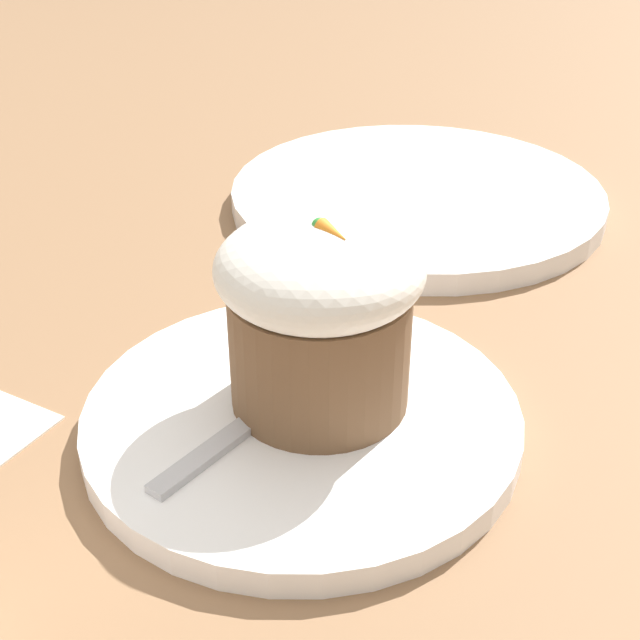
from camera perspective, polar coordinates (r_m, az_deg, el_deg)
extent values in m
plane|color=#846042|center=(0.43, -1.16, -7.07)|extent=(4.00, 4.00, 0.00)
cylinder|color=white|center=(0.43, -1.17, -6.35)|extent=(0.21, 0.21, 0.01)
cylinder|color=brown|center=(0.41, 0.00, -1.74)|extent=(0.08, 0.08, 0.06)
ellipsoid|color=white|center=(0.39, 0.00, 3.35)|extent=(0.09, 0.09, 0.04)
cone|color=orange|center=(0.37, 0.89, 5.57)|extent=(0.02, 0.01, 0.01)
sphere|color=green|center=(0.38, 0.01, 6.04)|extent=(0.01, 0.01, 0.01)
cube|color=#B7B7BC|center=(0.40, -5.69, -8.04)|extent=(0.03, 0.09, 0.00)
ellipsoid|color=#B7B7BC|center=(0.43, -0.74, -4.24)|extent=(0.04, 0.04, 0.01)
cylinder|color=white|center=(0.66, 6.20, 7.88)|extent=(0.27, 0.27, 0.02)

